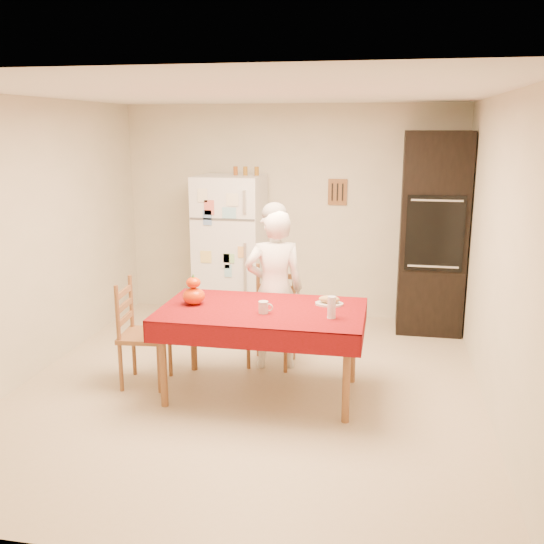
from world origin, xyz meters
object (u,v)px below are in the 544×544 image
(pumpkin_lower, at_px, (194,296))
(seated_woman, at_px, (274,290))
(oven_cabinet, at_px, (433,233))
(chair_far, at_px, (273,312))
(dining_table, at_px, (262,317))
(refrigerator, at_px, (231,249))
(wine_glass, at_px, (332,307))
(bread_plate, at_px, (329,304))
(chair_left, at_px, (137,329))
(coffee_mug, at_px, (263,307))

(pumpkin_lower, bearing_deg, seated_woman, 45.59)
(oven_cabinet, height_order, chair_far, oven_cabinet)
(chair_far, distance_m, pumpkin_lower, 0.96)
(chair_far, height_order, seated_woman, seated_woman)
(dining_table, relative_size, pumpkin_lower, 8.86)
(refrigerator, distance_m, pumpkin_lower, 1.98)
(chair_far, bearing_deg, wine_glass, -50.10)
(chair_far, bearing_deg, bread_plate, -37.81)
(oven_cabinet, relative_size, chair_left, 2.32)
(oven_cabinet, bearing_deg, dining_table, -126.15)
(oven_cabinet, height_order, wine_glass, oven_cabinet)
(refrigerator, distance_m, chair_far, 1.50)
(coffee_mug, bearing_deg, seated_woman, 93.82)
(dining_table, distance_m, pumpkin_lower, 0.62)
(chair_left, relative_size, wine_glass, 5.40)
(chair_far, relative_size, bread_plate, 3.96)
(chair_left, bearing_deg, refrigerator, -14.96)
(seated_woman, relative_size, pumpkin_lower, 7.91)
(dining_table, height_order, bread_plate, bread_plate)
(coffee_mug, distance_m, pumpkin_lower, 0.65)
(seated_woman, bearing_deg, refrigerator, -76.29)
(coffee_mug, bearing_deg, oven_cabinet, 56.09)
(oven_cabinet, height_order, seated_woman, oven_cabinet)
(oven_cabinet, relative_size, dining_table, 1.29)
(coffee_mug, relative_size, bread_plate, 0.42)
(oven_cabinet, distance_m, seated_woman, 2.09)
(oven_cabinet, distance_m, chair_left, 3.36)
(bread_plate, bearing_deg, chair_left, -172.75)
(refrigerator, xyz_separation_m, oven_cabinet, (2.28, 0.05, 0.25))
(refrigerator, bearing_deg, chair_far, -59.25)
(dining_table, bearing_deg, chair_left, 179.85)
(wine_glass, bearing_deg, refrigerator, 123.04)
(dining_table, height_order, wine_glass, wine_glass)
(chair_far, relative_size, chair_left, 1.00)
(chair_far, bearing_deg, refrigerator, 124.51)
(pumpkin_lower, bearing_deg, chair_left, -178.24)
(refrigerator, height_order, chair_far, refrigerator)
(pumpkin_lower, bearing_deg, bread_plate, 9.73)
(oven_cabinet, relative_size, wine_glass, 12.50)
(chair_far, xyz_separation_m, wine_glass, (0.64, -0.88, 0.34))
(seated_woman, xyz_separation_m, bread_plate, (0.55, -0.40, 0.01))
(seated_woman, height_order, pumpkin_lower, seated_woman)
(chair_far, relative_size, pumpkin_lower, 4.95)
(chair_left, height_order, seated_woman, seated_woman)
(chair_far, bearing_deg, pumpkin_lower, -123.97)
(refrigerator, distance_m, dining_table, 2.15)
(chair_left, distance_m, bread_plate, 1.69)
(oven_cabinet, xyz_separation_m, dining_table, (-1.49, -2.03, -0.41))
(chair_far, xyz_separation_m, seated_woman, (0.03, -0.12, 0.25))
(coffee_mug, bearing_deg, chair_far, 95.57)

